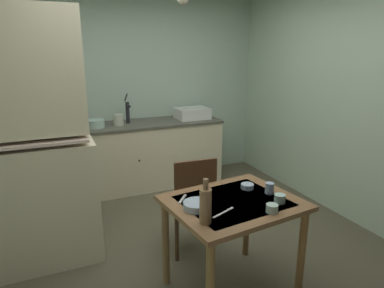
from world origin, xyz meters
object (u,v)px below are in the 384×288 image
at_px(sink_basin, 192,113).
at_px(glass_bottle, 205,205).
at_px(serving_bowl_wide, 197,205).
at_px(hutch_cabinet, 29,153).
at_px(mug_dark, 272,208).
at_px(hand_pump, 128,111).
at_px(mixing_bowl_counter, 96,124).
at_px(dining_table, 233,215).
at_px(chair_far_side, 191,202).

distance_m(sink_basin, glass_bottle, 2.75).
distance_m(sink_basin, serving_bowl_wide, 2.55).
distance_m(hutch_cabinet, serving_bowl_wide, 1.48).
relative_size(sink_basin, mug_dark, 5.41).
bearing_deg(hand_pump, hutch_cabinet, -129.74).
bearing_deg(mixing_bowl_counter, dining_table, -74.37).
xyz_separation_m(hutch_cabinet, dining_table, (1.35, -1.01, -0.36)).
bearing_deg(mixing_bowl_counter, chair_far_side, -71.35).
bearing_deg(serving_bowl_wide, sink_basin, 67.26).
bearing_deg(serving_bowl_wide, glass_bottle, -99.21).
distance_m(hutch_cabinet, mug_dark, 1.97).
bearing_deg(hutch_cabinet, chair_far_side, -17.27).
bearing_deg(serving_bowl_wide, dining_table, 2.13).
xyz_separation_m(hutch_cabinet, serving_bowl_wide, (1.05, -1.02, -0.22)).
bearing_deg(mug_dark, dining_table, 118.66).
height_order(hutch_cabinet, serving_bowl_wide, hutch_cabinet).
height_order(mixing_bowl_counter, glass_bottle, glass_bottle).
height_order(chair_far_side, glass_bottle, glass_bottle).
bearing_deg(mixing_bowl_counter, serving_bowl_wide, -81.54).
distance_m(mixing_bowl_counter, chair_far_side, 1.82).
xyz_separation_m(mixing_bowl_counter, mug_dark, (0.78, -2.55, -0.15)).
bearing_deg(serving_bowl_wide, hutch_cabinet, 135.99).
bearing_deg(chair_far_side, mixing_bowl_counter, 108.65).
bearing_deg(sink_basin, mixing_bowl_counter, -177.84).
distance_m(hutch_cabinet, sink_basin, 2.43).
bearing_deg(chair_far_side, mug_dark, -75.97).
bearing_deg(mug_dark, serving_bowl_wide, 150.16).
relative_size(chair_far_side, serving_bowl_wide, 4.81).
distance_m(dining_table, chair_far_side, 0.63).
relative_size(dining_table, serving_bowl_wide, 5.24).
distance_m(sink_basin, mixing_bowl_counter, 1.33).
distance_m(mixing_bowl_counter, mug_dark, 2.67).
distance_m(hand_pump, glass_bottle, 2.60).
relative_size(mixing_bowl_counter, chair_far_side, 0.23).
height_order(hutch_cabinet, mixing_bowl_counter, hutch_cabinet).
bearing_deg(chair_far_side, hand_pump, 94.41).
xyz_separation_m(sink_basin, glass_bottle, (-1.02, -2.55, -0.08)).
distance_m(hand_pump, serving_bowl_wide, 2.41).
height_order(hutch_cabinet, chair_far_side, hutch_cabinet).
height_order(chair_far_side, mug_dark, chair_far_side).
height_order(hutch_cabinet, sink_basin, hutch_cabinet).
relative_size(mixing_bowl_counter, dining_table, 0.21).
bearing_deg(glass_bottle, sink_basin, 68.27).
bearing_deg(hutch_cabinet, glass_bottle, -50.15).
height_order(mixing_bowl_counter, mug_dark, mixing_bowl_counter).
bearing_deg(glass_bottle, chair_far_side, 72.72).
bearing_deg(dining_table, mixing_bowl_counter, 105.63).
bearing_deg(chair_far_side, hutch_cabinet, 162.73).
xyz_separation_m(hutch_cabinet, hand_pump, (1.14, 1.37, 0.05)).
relative_size(hand_pump, glass_bottle, 1.31).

